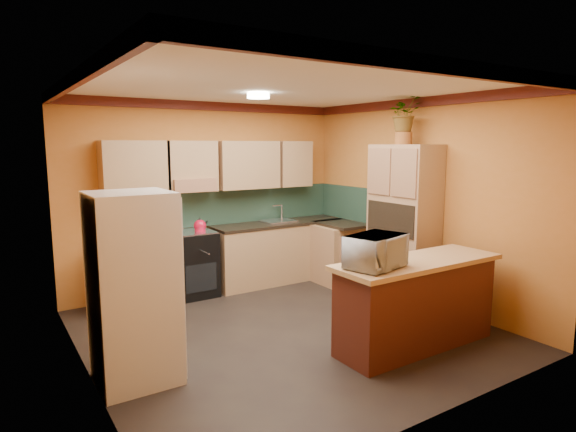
# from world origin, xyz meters

# --- Properties ---
(room_shell) EXTENTS (4.24, 4.24, 2.72)m
(room_shell) POSITION_xyz_m (0.02, 0.28, 2.09)
(room_shell) COLOR black
(room_shell) RESTS_ON ground
(base_cabinets_back) EXTENTS (3.65, 0.60, 0.88)m
(base_cabinets_back) POSITION_xyz_m (0.23, 1.80, 0.44)
(base_cabinets_back) COLOR tan
(base_cabinets_back) RESTS_ON ground
(countertop_back) EXTENTS (3.65, 0.62, 0.04)m
(countertop_back) POSITION_xyz_m (0.23, 1.80, 0.90)
(countertop_back) COLOR black
(countertop_back) RESTS_ON base_cabinets_back
(stove) EXTENTS (0.58, 0.58, 0.91)m
(stove) POSITION_xyz_m (-0.39, 1.80, 0.46)
(stove) COLOR black
(stove) RESTS_ON ground
(kettle) EXTENTS (0.17, 0.17, 0.18)m
(kettle) POSITION_xyz_m (-0.29, 1.75, 1.00)
(kettle) COLOR #B80C29
(kettle) RESTS_ON stove
(sink) EXTENTS (0.48, 0.40, 0.03)m
(sink) POSITION_xyz_m (1.01, 1.80, 0.94)
(sink) COLOR silver
(sink) RESTS_ON countertop_back
(base_cabinets_right) EXTENTS (0.60, 0.80, 0.88)m
(base_cabinets_right) POSITION_xyz_m (1.80, 1.21, 0.44)
(base_cabinets_right) COLOR tan
(base_cabinets_right) RESTS_ON ground
(countertop_right) EXTENTS (0.62, 0.80, 0.04)m
(countertop_right) POSITION_xyz_m (1.80, 1.21, 0.90)
(countertop_right) COLOR black
(countertop_right) RESTS_ON base_cabinets_right
(fridge) EXTENTS (0.68, 0.66, 1.70)m
(fridge) POSITION_xyz_m (-1.75, -0.24, 0.85)
(fridge) COLOR silver
(fridge) RESTS_ON ground
(pantry) EXTENTS (0.48, 0.90, 2.10)m
(pantry) POSITION_xyz_m (1.85, 0.02, 1.05)
(pantry) COLOR tan
(pantry) RESTS_ON ground
(fern_pot) EXTENTS (0.22, 0.22, 0.16)m
(fern_pot) POSITION_xyz_m (1.85, 0.07, 2.18)
(fern_pot) COLOR #965424
(fern_pot) RESTS_ON pantry
(fern) EXTENTS (0.47, 0.42, 0.47)m
(fern) POSITION_xyz_m (1.85, 0.07, 2.50)
(fern) COLOR tan
(fern) RESTS_ON fern_pot
(breakfast_bar) EXTENTS (1.80, 0.55, 0.88)m
(breakfast_bar) POSITION_xyz_m (0.91, -1.09, 0.44)
(breakfast_bar) COLOR #4A1B11
(breakfast_bar) RESTS_ON ground
(bar_top) EXTENTS (1.90, 0.65, 0.05)m
(bar_top) POSITION_xyz_m (0.91, -1.09, 0.91)
(bar_top) COLOR tan
(bar_top) RESTS_ON breakfast_bar
(microwave) EXTENTS (0.66, 0.53, 0.32)m
(microwave) POSITION_xyz_m (0.32, -1.09, 1.09)
(microwave) COLOR silver
(microwave) RESTS_ON bar_top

